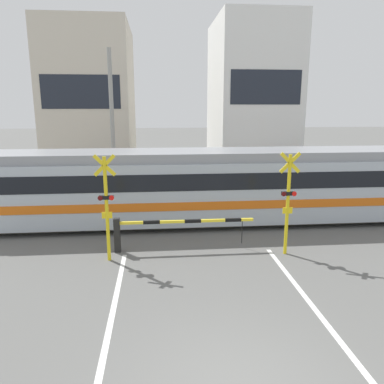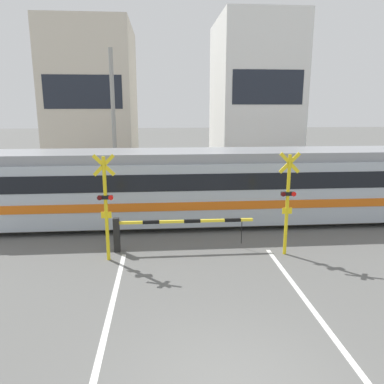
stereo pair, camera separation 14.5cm
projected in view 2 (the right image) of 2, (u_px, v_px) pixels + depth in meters
rail_track_near at (191, 227)px, 15.00m from camera, size 50.00×0.10×0.08m
rail_track_far at (188, 217)px, 16.40m from camera, size 50.00×0.10×0.08m
road_stripe_left at (99, 357)px, 7.30m from camera, size 0.14×10.34×0.01m
road_stripe_right at (338, 344)px, 7.69m from camera, size 0.14×10.34×0.01m
commuter_train at (235, 184)px, 15.50m from camera, size 19.81×2.81×3.03m
crossing_barrier_near at (156, 228)px, 12.52m from camera, size 4.70×0.20×1.17m
crossing_barrier_far at (212, 188)px, 18.55m from camera, size 4.70×0.20×1.17m
crossing_signal_left at (106, 203)px, 11.50m from camera, size 0.68×0.15×3.38m
crossing_signal_right at (288, 199)px, 11.97m from camera, size 0.68×0.15×3.38m
pedestrian at (171, 176)px, 20.87m from camera, size 0.38×0.22×1.70m
building_left_of_street at (94, 101)px, 26.93m from camera, size 5.73×7.76×10.25m
building_right_of_street at (253, 97)px, 27.82m from camera, size 5.52×7.76×10.84m
utility_pole_streetside at (114, 124)px, 19.89m from camera, size 0.22×0.22×7.69m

